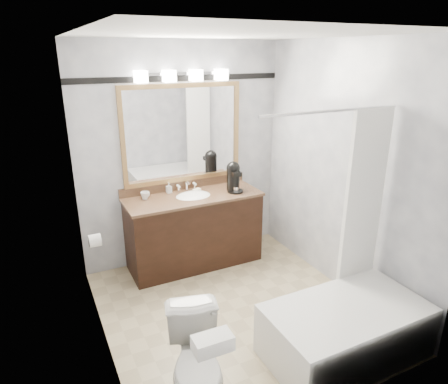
{
  "coord_description": "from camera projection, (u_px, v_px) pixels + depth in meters",
  "views": [
    {
      "loc": [
        -1.54,
        -2.89,
        2.37
      ],
      "look_at": [
        0.06,
        0.35,
        1.09
      ],
      "focal_mm": 32.0,
      "sensor_mm": 36.0,
      "label": 1
    }
  ],
  "objects": [
    {
      "name": "coffee_maker",
      "position": [
        233.0,
        176.0,
        4.55
      ],
      "size": [
        0.18,
        0.23,
        0.35
      ],
      "rotation": [
        0.0,
        0.0,
        -0.06
      ],
      "color": "black",
      "rests_on": "vanity"
    },
    {
      "name": "vanity",
      "position": [
        194.0,
        229.0,
        4.59
      ],
      "size": [
        1.53,
        0.58,
        0.97
      ],
      "color": "black",
      "rests_on": "ground"
    },
    {
      "name": "room",
      "position": [
        236.0,
        188.0,
        3.46
      ],
      "size": [
        2.42,
        2.62,
        2.52
      ],
      "color": "tan",
      "rests_on": "ground"
    },
    {
      "name": "soap_bottle_a",
      "position": [
        169.0,
        188.0,
        4.53
      ],
      "size": [
        0.06,
        0.06,
        0.12
      ],
      "primitive_type": "imported",
      "rotation": [
        0.0,
        0.0,
        0.19
      ],
      "color": "white",
      "rests_on": "vanity"
    },
    {
      "name": "toilet",
      "position": [
        197.0,
        365.0,
        2.73
      ],
      "size": [
        0.54,
        0.74,
        0.68
      ],
      "primitive_type": "imported",
      "rotation": [
        0.0,
        0.0,
        -0.26
      ],
      "color": "white",
      "rests_on": "ground"
    },
    {
      "name": "tissue_box",
      "position": [
        213.0,
        343.0,
        2.38
      ],
      "size": [
        0.24,
        0.14,
        0.1
      ],
      "primitive_type": "cube",
      "rotation": [
        0.0,
        0.0,
        -0.03
      ],
      "color": "white",
      "rests_on": "toilet"
    },
    {
      "name": "cup_right",
      "position": [
        145.0,
        196.0,
        4.34
      ],
      "size": [
        0.11,
        0.11,
        0.08
      ],
      "primitive_type": "imported",
      "rotation": [
        0.0,
        0.0,
        -0.24
      ],
      "color": "white",
      "rests_on": "vanity"
    },
    {
      "name": "mirror",
      "position": [
        183.0,
        134.0,
        4.47
      ],
      "size": [
        1.4,
        0.04,
        1.1
      ],
      "color": "#AD834E",
      "rests_on": "room"
    },
    {
      "name": "cup_left",
      "position": [
        146.0,
        195.0,
        4.39
      ],
      "size": [
        0.09,
        0.09,
        0.07
      ],
      "primitive_type": "imported",
      "rotation": [
        0.0,
        0.0,
        0.02
      ],
      "color": "white",
      "rests_on": "vanity"
    },
    {
      "name": "soap_bar",
      "position": [
        197.0,
        190.0,
        4.59
      ],
      "size": [
        0.1,
        0.08,
        0.03
      ],
      "primitive_type": "cube",
      "rotation": [
        0.0,
        0.0,
        0.36
      ],
      "color": "#ECE6C2",
      "rests_on": "vanity"
    },
    {
      "name": "vanity_light_bar",
      "position": [
        182.0,
        75.0,
        4.21
      ],
      "size": [
        1.02,
        0.14,
        0.12
      ],
      "color": "silver",
      "rests_on": "room"
    },
    {
      "name": "bathtub",
      "position": [
        346.0,
        322.0,
        3.26
      ],
      "size": [
        1.3,
        0.75,
        1.96
      ],
      "color": "white",
      "rests_on": "ground"
    },
    {
      "name": "tp_roll",
      "position": [
        95.0,
        240.0,
        3.73
      ],
      "size": [
        0.11,
        0.12,
        0.12
      ],
      "primitive_type": "cylinder",
      "rotation": [
        0.0,
        1.57,
        0.0
      ],
      "color": "white",
      "rests_on": "room"
    },
    {
      "name": "accent_stripe",
      "position": [
        180.0,
        78.0,
        4.28
      ],
      "size": [
        2.4,
        0.01,
        0.06
      ],
      "primitive_type": "cube",
      "color": "black",
      "rests_on": "room"
    }
  ]
}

